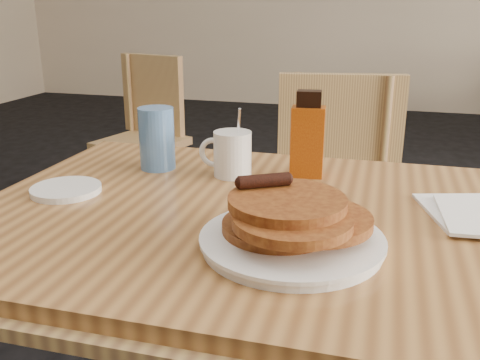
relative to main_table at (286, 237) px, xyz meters
name	(u,v)px	position (x,y,z in m)	size (l,w,h in m)	color
main_table	(286,237)	(0.00, 0.00, 0.00)	(1.16, 0.79, 0.75)	#AD773D
chair_main_far	(334,192)	(0.01, 0.77, -0.18)	(0.47, 0.47, 0.88)	tan
chair_wall_extra	(147,123)	(-1.06, 1.65, -0.21)	(0.46, 0.47, 0.84)	tan
pancake_plate	(292,228)	(0.03, -0.13, 0.07)	(0.28, 0.28, 0.10)	white
coffee_mug	(231,153)	(-0.15, 0.18, 0.09)	(0.11, 0.08, 0.15)	white
syrup_bottle	(308,137)	(0.00, 0.22, 0.13)	(0.07, 0.05, 0.18)	maroon
blue_tumbler	(157,138)	(-0.32, 0.19, 0.11)	(0.08, 0.08, 0.13)	#5180BE
side_saucer	(66,189)	(-0.43, -0.01, 0.05)	(0.13, 0.13, 0.01)	white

